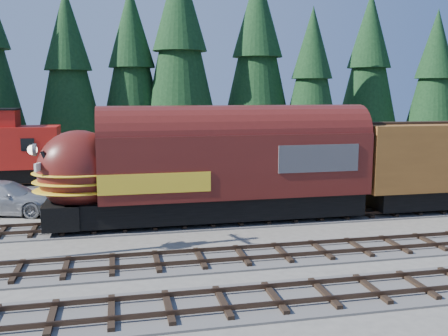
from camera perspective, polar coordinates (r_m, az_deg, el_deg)
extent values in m
plane|color=#6B665B|center=(24.69, 10.48, -7.97)|extent=(120.00, 120.00, 0.00)
cube|color=#4C4947|center=(32.94, 24.03, -4.31)|extent=(68.00, 3.20, 0.08)
cube|color=#38281E|center=(33.46, 23.33, -3.70)|extent=(68.00, 0.08, 0.16)
cube|color=#4C4947|center=(40.40, -13.07, -1.49)|extent=(32.00, 3.20, 0.08)
cube|color=#38281E|center=(39.66, -13.09, -1.37)|extent=(32.00, 0.08, 0.16)
cube|color=#38281E|center=(41.08, -13.07, -1.02)|extent=(32.00, 0.08, 0.16)
cube|color=gold|center=(34.01, 3.75, -0.33)|extent=(12.00, 6.00, 3.40)
cube|color=gold|center=(33.72, 3.79, 3.74)|extent=(11.88, 3.30, 1.44)
cube|color=white|center=(31.82, -6.25, -0.07)|extent=(0.06, 2.40, 0.60)
cone|color=black|center=(48.75, -17.40, 11.47)|extent=(5.93, 5.93, 13.51)
cone|color=black|center=(49.56, -10.50, 12.11)|extent=(6.16, 6.16, 14.03)
cone|color=black|center=(48.95, -5.08, 14.19)|extent=(7.17, 7.17, 16.32)
cone|color=black|center=(51.02, 3.84, 13.48)|extent=(6.90, 6.90, 15.71)
cone|color=black|center=(50.20, 10.02, 10.81)|extent=(5.49, 5.49, 12.49)
cone|color=black|center=(56.20, 16.24, 11.73)|extent=(6.30, 6.30, 14.36)
cone|color=black|center=(56.32, 22.97, 10.12)|extent=(5.54, 5.54, 12.63)
cube|color=black|center=(27.02, -0.57, -4.32)|extent=(15.75, 2.82, 1.22)
cube|color=#531713|center=(26.79, 1.28, 0.50)|extent=(14.37, 3.32, 3.32)
ellipsoid|color=#531713|center=(26.15, -16.18, -0.29)|extent=(4.20, 3.25, 4.09)
cube|color=#38383A|center=(27.97, 9.46, 1.53)|extent=(4.42, 3.38, 1.44)
sphere|color=white|center=(26.26, -21.05, 1.94)|extent=(0.49, 0.49, 0.49)
cube|color=#AD1812|center=(40.71, -24.23, 5.20)|extent=(2.48, 2.27, 1.24)
imported|color=black|center=(29.13, -10.45, -3.63)|extent=(6.62, 3.63, 1.76)
imported|color=#A3A6AB|center=(31.65, -23.79, -3.12)|extent=(6.96, 4.17, 1.89)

